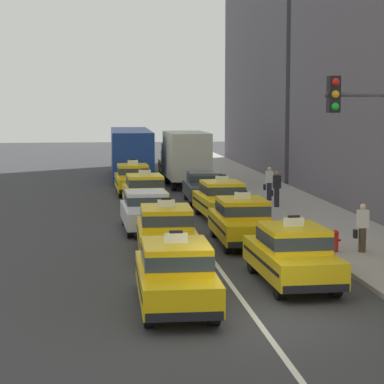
{
  "coord_description": "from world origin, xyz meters",
  "views": [
    {
      "loc": [
        -3.6,
        -16.8,
        5.04
      ],
      "look_at": [
        0.26,
        14.65,
        1.3
      ],
      "focal_mm": 71.44,
      "sensor_mm": 36.0,
      "label": 1
    }
  ],
  "objects": [
    {
      "name": "sedan_right_fourth",
      "position": [
        1.62,
        20.87,
        0.85
      ],
      "size": [
        1.84,
        4.33,
        1.58
      ],
      "color": "black",
      "rests_on": "ground"
    },
    {
      "name": "taxi_left_nearest",
      "position": [
        -1.77,
        1.37,
        0.88
      ],
      "size": [
        1.88,
        4.58,
        1.96
      ],
      "color": "black",
      "rests_on": "ground"
    },
    {
      "name": "bus_left_sixth",
      "position": [
        -1.48,
        33.78,
        1.82
      ],
      "size": [
        2.65,
        11.23,
        3.22
      ],
      "color": "black",
      "rests_on": "ground"
    },
    {
      "name": "taxi_right_third",
      "position": [
        1.64,
        15.39,
        0.88
      ],
      "size": [
        1.98,
        4.62,
        1.96
      ],
      "color": "black",
      "rests_on": "ground"
    },
    {
      "name": "box_truck_right_fifth",
      "position": [
        1.56,
        28.77,
        1.78
      ],
      "size": [
        2.39,
        7.0,
        3.27
      ],
      "color": "black",
      "rests_on": "ground"
    },
    {
      "name": "pedestrian_mid_block",
      "position": [
        4.84,
        20.31,
        0.99
      ],
      "size": [
        0.47,
        0.24,
        1.68
      ],
      "color": "#23232D",
      "rests_on": "sidewalk_curb"
    },
    {
      "name": "ground_plane",
      "position": [
        0.0,
        0.0,
        0.0
      ],
      "size": [
        160.0,
        160.0,
        0.0
      ],
      "primitive_type": "plane",
      "color": "#353538"
    },
    {
      "name": "taxi_right_second",
      "position": [
        1.41,
        9.48,
        0.88
      ],
      "size": [
        1.85,
        4.57,
        1.96
      ],
      "color": "black",
      "rests_on": "ground"
    },
    {
      "name": "taxi_right_nearest",
      "position": [
        1.68,
        3.45,
        0.88
      ],
      "size": [
        1.91,
        4.6,
        1.96
      ],
      "color": "black",
      "rests_on": "ground"
    },
    {
      "name": "pedestrian_by_storefront",
      "position": [
        4.93,
        6.97,
        0.95
      ],
      "size": [
        0.47,
        0.24,
        1.6
      ],
      "color": "#473828",
      "rests_on": "sidewalk_curb"
    },
    {
      "name": "sidewalk_curb",
      "position": [
        5.6,
        15.0,
        0.07
      ],
      "size": [
        4.0,
        90.0,
        0.15
      ],
      "primitive_type": "cube",
      "color": "#9E9993",
      "rests_on": "ground"
    },
    {
      "name": "taxi_left_fourth",
      "position": [
        -1.47,
        18.77,
        0.88
      ],
      "size": [
        1.95,
        4.61,
        1.96
      ],
      "color": "black",
      "rests_on": "ground"
    },
    {
      "name": "taxi_left_fifth",
      "position": [
        -1.75,
        24.83,
        0.88
      ],
      "size": [
        1.91,
        4.59,
        1.96
      ],
      "color": "black",
      "rests_on": "ground"
    },
    {
      "name": "taxi_right_sixth",
      "position": [
        1.51,
        35.4,
        0.88
      ],
      "size": [
        1.85,
        4.57,
        1.96
      ],
      "color": "black",
      "rests_on": "ground"
    },
    {
      "name": "sedan_left_third",
      "position": [
        -1.79,
        12.8,
        0.85
      ],
      "size": [
        1.89,
        4.35,
        1.58
      ],
      "color": "black",
      "rests_on": "ground"
    },
    {
      "name": "lane_stripe_left_right",
      "position": [
        0.0,
        20.0,
        0.0
      ],
      "size": [
        0.14,
        80.0,
        0.01
      ],
      "primitive_type": "cube",
      "color": "silver",
      "rests_on": "ground"
    },
    {
      "name": "taxi_left_second",
      "position": [
        -1.44,
        7.69,
        0.88
      ],
      "size": [
        1.94,
        4.61,
        1.96
      ],
      "color": "black",
      "rests_on": "ground"
    },
    {
      "name": "fire_hydrant",
      "position": [
        4.08,
        7.11,
        0.55
      ],
      "size": [
        0.36,
        0.22,
        0.73
      ],
      "color": "red",
      "rests_on": "sidewalk_curb"
    },
    {
      "name": "pedestrian_near_crosswalk",
      "position": [
        4.66,
        17.94,
        1.0
      ],
      "size": [
        0.47,
        0.24,
        1.69
      ],
      "color": "#23232D",
      "rests_on": "sidewalk_curb"
    }
  ]
}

